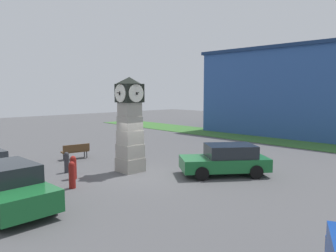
% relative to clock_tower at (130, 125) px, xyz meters
% --- Properties ---
extents(ground_plane, '(82.48, 82.48, 0.00)m').
position_rel_clock_tower_xyz_m(ground_plane, '(1.11, -0.03, -2.35)').
color(ground_plane, '#4C4C4F').
extents(clock_tower, '(1.43, 1.45, 4.74)m').
position_rel_clock_tower_xyz_m(clock_tower, '(0.00, 0.00, 0.00)').
color(clock_tower, '#9B968C').
rests_on(clock_tower, ground_plane).
extents(bollard_near_tower, '(0.25, 0.25, 1.04)m').
position_rel_clock_tower_xyz_m(bollard_near_tower, '(-1.93, -2.48, -1.82)').
color(bollard_near_tower, '#333338').
rests_on(bollard_near_tower, ground_plane).
extents(bollard_mid_row, '(0.29, 0.29, 1.08)m').
position_rel_clock_tower_xyz_m(bollard_mid_row, '(-0.62, -2.79, -1.80)').
color(bollard_mid_row, maroon).
rests_on(bollard_mid_row, ground_plane).
extents(bollard_far_row, '(0.28, 0.28, 1.13)m').
position_rel_clock_tower_xyz_m(bollard_far_row, '(0.71, -3.50, -1.77)').
color(bollard_far_row, maroon).
rests_on(bollard_far_row, ground_plane).
extents(car_by_building, '(4.07, 2.21, 1.60)m').
position_rel_clock_tower_xyz_m(car_by_building, '(1.70, -6.31, -1.54)').
color(car_by_building, '#19602D').
rests_on(car_by_building, ground_plane).
extents(car_silver_hatch, '(3.88, 4.41, 1.48)m').
position_rel_clock_tower_xyz_m(car_silver_hatch, '(3.71, 2.98, -1.60)').
color(car_silver_hatch, '#19602D').
rests_on(car_silver_hatch, ground_plane).
extents(bench, '(0.75, 1.66, 0.90)m').
position_rel_clock_tower_xyz_m(bench, '(-4.67, -0.61, -1.82)').
color(bench, brown).
rests_on(bench, ground_plane).
extents(warehouse_blue_far, '(16.56, 11.95, 7.93)m').
position_rel_clock_tower_xyz_m(warehouse_blue_far, '(-1.24, 21.52, 1.63)').
color(warehouse_blue_far, '#2D5193').
rests_on(warehouse_blue_far, ground_plane).
extents(grass_verge_far, '(49.49, 4.75, 0.04)m').
position_rel_clock_tower_xyz_m(grass_verge_far, '(1.54, 15.09, -2.33)').
color(grass_verge_far, '#386B2D').
rests_on(grass_verge_far, ground_plane).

